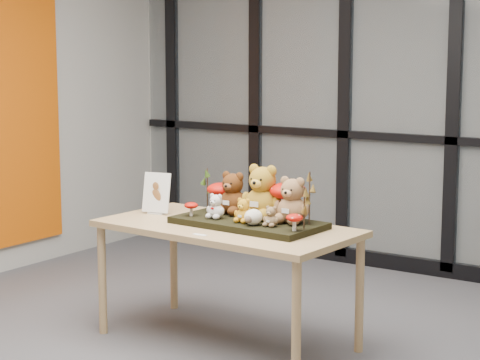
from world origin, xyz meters
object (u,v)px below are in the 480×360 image
Objects in this scene: bear_white_bow at (216,205)px; mushroom_back_left at (221,196)px; bear_brown_medium at (233,191)px; mushroom_back_right at (288,199)px; mushroom_front_left at (191,208)px; sign_holder at (156,195)px; bear_small_yellow at (244,209)px; plush_cream_hedgehog at (253,216)px; bear_tan_back at (292,198)px; bear_beige_small at (271,215)px; diorama_tray at (248,223)px; mushroom_front_right at (294,222)px; bear_pooh_yellow at (263,189)px; display_table at (227,236)px.

mushroom_back_left reaches higher than bear_white_bow.
bear_brown_medium is at bearing -14.06° from mushroom_back_left.
mushroom_back_right is 2.65× the size of mushroom_front_left.
mushroom_front_left is at bearing -26.64° from sign_holder.
bear_small_yellow is 0.27m from mushroom_back_right.
mushroom_back_left is at bearing 179.72° from mushroom_back_right.
plush_cream_hedgehog is at bearing -108.16° from mushroom_back_right.
bear_beige_small is (-0.05, -0.15, -0.08)m from bear_tan_back.
bear_small_yellow is at bearing -39.53° from bear_brown_medium.
diorama_tray is at bearing -24.86° from mushroom_back_left.
bear_pooh_yellow is at bearing 148.13° from mushroom_front_right.
bear_brown_medium is at bearing 156.65° from bear_beige_small.
sign_holder is (-0.79, 0.11, 0.03)m from plush_cream_hedgehog.
mushroom_back_left reaches higher than bear_beige_small.
bear_brown_medium is 0.37m from mushroom_back_right.
bear_pooh_yellow is at bearing 85.82° from bear_small_yellow.
display_table is at bearing -47.45° from mushroom_back_left.
sign_holder is (-0.73, -0.09, -0.09)m from bear_pooh_yellow.
plush_cream_hedgehog reaches higher than diorama_tray.
bear_tan_back is 0.55m from mushroom_back_left.
bear_brown_medium is at bearing 93.26° from bear_white_bow.
mushroom_back_right is 0.94× the size of sign_holder.
mushroom_back_right is at bearing -2.68° from sign_holder.
mushroom_back_left is (-0.17, 0.18, 0.20)m from display_table.
diorama_tray is 3.38× the size of sign_holder.
mushroom_front_left is at bearing -161.08° from diorama_tray.
bear_brown_medium is 0.52m from sign_holder.
sign_holder reaches higher than bear_small_yellow.
mushroom_back_right reaches higher than mushroom_back_left.
bear_white_bow is (-0.06, -0.02, 0.18)m from display_table.
plush_cream_hedgehog is 0.80m from sign_holder.
display_table is at bearing 167.30° from plush_cream_hedgehog.
bear_tan_back reaches higher than bear_white_bow.
plush_cream_hedgehog is 0.47m from mushroom_back_left.
bear_small_yellow is 1.54× the size of plush_cream_hedgehog.
mushroom_back_right reaches higher than display_table.
sign_holder is at bearing -169.88° from bear_pooh_yellow.
bear_brown_medium reaches higher than sign_holder.
bear_white_bow is 1.76× the size of mushroom_front_left.
bear_pooh_yellow is at bearing 176.75° from bear_tan_back.
bear_pooh_yellow is 0.29m from bear_white_bow.
bear_beige_small is 1.23× the size of mushroom_front_right.
bear_brown_medium is 0.12m from mushroom_back_left.
display_table is 0.47m from bear_tan_back.
bear_small_yellow is 0.36m from mushroom_front_right.
sign_holder is (-0.94, -0.06, -0.07)m from bear_tan_back.
bear_tan_back is at bearing -7.16° from mushroom_back_left.
plush_cream_hedgehog is at bearing -12.70° from display_table.
mushroom_front_left is 0.36m from sign_holder.
display_table is 0.32m from mushroom_back_left.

